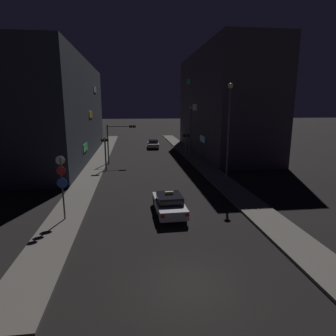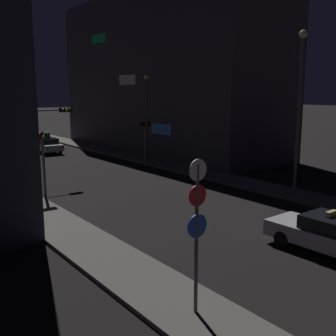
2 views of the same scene
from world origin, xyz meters
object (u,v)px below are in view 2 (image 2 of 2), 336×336
object	(u,v)px
far_car	(47,145)
traffic_light_left_kerb	(43,151)
street_lamp_near_block	(300,96)
street_lamp_far_block	(146,110)
traffic_light_right_kerb	(146,134)
sign_pole_left	(197,223)
traffic_light_overhead	(41,128)
taxi	(329,234)

from	to	relation	value
far_car	traffic_light_left_kerb	xyz separation A→B (m)	(-6.58, -16.83, 1.94)
street_lamp_near_block	street_lamp_far_block	size ratio (longest dim) A/B	1.27
traffic_light_right_kerb	sign_pole_left	world-z (taller)	sign_pole_left
far_car	traffic_light_right_kerb	size ratio (longest dim) A/B	1.26
traffic_light_overhead	sign_pole_left	world-z (taller)	traffic_light_overhead
taxi	traffic_light_right_kerb	world-z (taller)	traffic_light_right_kerb
taxi	street_lamp_far_block	world-z (taller)	street_lamp_far_block
traffic_light_left_kerb	street_lamp_far_block	size ratio (longest dim) A/B	0.53
sign_pole_left	street_lamp_far_block	bearing A→B (deg)	58.91
taxi	traffic_light_overhead	size ratio (longest dim) A/B	0.91
traffic_light_right_kerb	street_lamp_near_block	size ratio (longest dim) A/B	0.40
taxi	far_car	world-z (taller)	taxi
street_lamp_far_block	traffic_light_overhead	bearing A→B (deg)	-168.18
traffic_light_overhead	street_lamp_near_block	size ratio (longest dim) A/B	0.55
street_lamp_far_block	traffic_light_left_kerb	bearing A→B (deg)	-151.49
sign_pole_left	traffic_light_right_kerb	bearing A→B (deg)	59.26
sign_pole_left	street_lamp_far_block	xyz separation A→B (m)	(12.21, 20.25, 1.78)
traffic_light_left_kerb	traffic_light_overhead	bearing A→B (deg)	70.82
far_car	traffic_light_overhead	world-z (taller)	traffic_light_overhead
taxi	far_car	xyz separation A→B (m)	(1.22, 30.81, -0.00)
far_car	traffic_light_right_kerb	world-z (taller)	traffic_light_right_kerb
traffic_light_overhead	traffic_light_right_kerb	bearing A→B (deg)	6.71
far_car	street_lamp_near_block	world-z (taller)	street_lamp_near_block
street_lamp_far_block	traffic_light_right_kerb	bearing A→B (deg)	-127.53
sign_pole_left	street_lamp_far_block	distance (m)	23.71
traffic_light_right_kerb	sign_pole_left	bearing A→B (deg)	-120.74
far_car	sign_pole_left	world-z (taller)	sign_pole_left
sign_pole_left	street_lamp_near_block	world-z (taller)	street_lamp_near_block
traffic_light_left_kerb	traffic_light_right_kerb	distance (m)	11.22
taxi	street_lamp_near_block	size ratio (longest dim) A/B	0.51
traffic_light_left_kerb	street_lamp_near_block	world-z (taller)	street_lamp_near_block
traffic_light_overhead	taxi	bearing A→B (deg)	-77.39
traffic_light_overhead	street_lamp_far_block	xyz separation A→B (m)	(9.46, 1.98, 0.80)
traffic_light_right_kerb	street_lamp_far_block	distance (m)	2.16
far_car	street_lamp_far_block	size ratio (longest dim) A/B	0.64
taxi	street_lamp_near_block	world-z (taller)	street_lamp_near_block
traffic_light_overhead	far_car	bearing A→B (deg)	68.01
far_car	street_lamp_near_block	xyz separation A→B (m)	(4.70, -25.04, 4.90)
traffic_light_overhead	sign_pole_left	xyz separation A→B (m)	(-2.75, -18.27, -0.98)
far_car	traffic_light_right_kerb	bearing A→B (deg)	-73.60
traffic_light_left_kerb	street_lamp_near_block	size ratio (longest dim) A/B	0.42
street_lamp_near_block	street_lamp_far_block	xyz separation A→B (m)	(-0.46, 14.09, -1.26)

